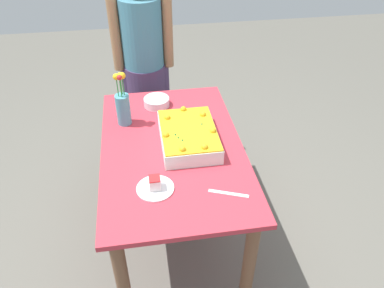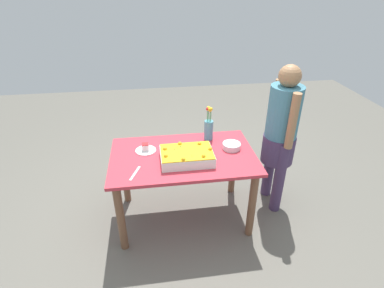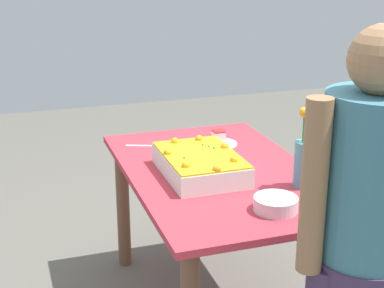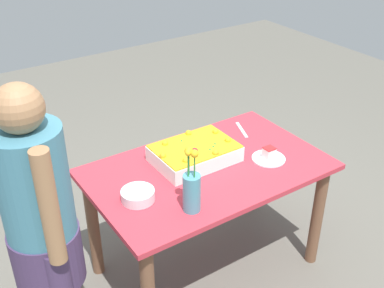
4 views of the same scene
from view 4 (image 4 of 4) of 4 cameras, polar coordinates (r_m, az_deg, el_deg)
ground_plane at (r=3.12m, az=1.67°, el=-14.10°), size 8.00×8.00×0.00m
dining_table at (r=2.73m, az=1.86°, el=-4.96°), size 1.31×0.81×0.73m
sheet_cake at (r=2.69m, az=0.32°, el=-1.06°), size 0.46×0.32×0.12m
serving_plate_with_slice at (r=2.75m, az=9.09°, el=-1.42°), size 0.19×0.19×0.07m
cake_knife at (r=3.04m, az=5.91°, el=1.69°), size 0.09×0.19×0.00m
flower_vase at (r=2.28m, az=-0.04°, el=-5.28°), size 0.09×0.09×0.34m
fruit_bowl at (r=2.41m, az=-6.44°, el=-6.06°), size 0.17×0.17×0.05m
person_standing at (r=2.19m, az=-17.48°, el=-8.68°), size 0.31×0.45×1.49m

